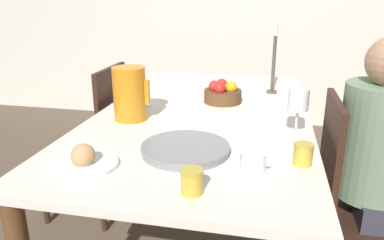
# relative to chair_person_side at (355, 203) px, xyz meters

# --- Properties ---
(dining_table) EXTENTS (1.00, 1.82, 0.76)m
(dining_table) POSITION_rel_chair_person_side_xyz_m (-0.68, 0.25, 0.18)
(dining_table) COLOR silver
(dining_table) RESTS_ON ground_plane
(chair_person_side) EXTENTS (0.42, 0.42, 0.92)m
(chair_person_side) POSITION_rel_chair_person_side_xyz_m (0.00, 0.00, 0.00)
(chair_person_side) COLOR #331E14
(chair_person_side) RESTS_ON ground_plane
(chair_opposite) EXTENTS (0.42, 0.42, 0.92)m
(chair_opposite) POSITION_rel_chair_person_side_xyz_m (-1.37, 0.43, 0.00)
(chair_opposite) COLOR #331E14
(chair_opposite) RESTS_ON ground_plane
(red_pitcher) EXTENTS (0.17, 0.15, 0.24)m
(red_pitcher) POSITION_rel_chair_person_side_xyz_m (-0.99, 0.07, 0.40)
(red_pitcher) COLOR orange
(red_pitcher) RESTS_ON dining_table
(wine_glass_water) EXTENTS (0.08, 0.08, 0.20)m
(wine_glass_water) POSITION_rel_chair_person_side_xyz_m (-0.26, -0.01, 0.43)
(wine_glass_water) COLOR white
(wine_glass_water) RESTS_ON dining_table
(teacup_near_person) EXTENTS (0.14, 0.14, 0.07)m
(teacup_near_person) POSITION_rel_chair_person_side_xyz_m (-0.41, -0.35, 0.30)
(teacup_near_person) COLOR silver
(teacup_near_person) RESTS_ON dining_table
(teacup_across) EXTENTS (0.14, 0.14, 0.07)m
(teacup_across) POSITION_rel_chair_person_side_xyz_m (-1.04, 0.30, 0.30)
(teacup_across) COLOR silver
(teacup_across) RESTS_ON dining_table
(serving_tray) EXTENTS (0.32, 0.32, 0.03)m
(serving_tray) POSITION_rel_chair_person_side_xyz_m (-0.66, -0.25, 0.29)
(serving_tray) COLOR gray
(serving_tray) RESTS_ON dining_table
(bread_plate) EXTENTS (0.23, 0.23, 0.08)m
(bread_plate) POSITION_rel_chair_person_side_xyz_m (-0.97, -0.43, 0.30)
(bread_plate) COLOR silver
(bread_plate) RESTS_ON dining_table
(jam_jar_amber) EXTENTS (0.07, 0.07, 0.07)m
(jam_jar_amber) POSITION_rel_chair_person_side_xyz_m (-0.25, -0.26, 0.32)
(jam_jar_amber) COLOR gold
(jam_jar_amber) RESTS_ON dining_table
(jam_jar_red) EXTENTS (0.07, 0.07, 0.07)m
(jam_jar_red) POSITION_rel_chair_person_side_xyz_m (-0.58, -0.53, 0.32)
(jam_jar_red) COLOR gold
(jam_jar_red) RESTS_ON dining_table
(fruit_bowl) EXTENTS (0.20, 0.20, 0.12)m
(fruit_bowl) POSITION_rel_chair_person_side_xyz_m (-0.62, 0.45, 0.32)
(fruit_bowl) COLOR brown
(fruit_bowl) RESTS_ON dining_table
(candlestick_tall) EXTENTS (0.06, 0.06, 0.38)m
(candlestick_tall) POSITION_rel_chair_person_side_xyz_m (-0.36, 0.70, 0.43)
(candlestick_tall) COLOR #4C4238
(candlestick_tall) RESTS_ON dining_table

